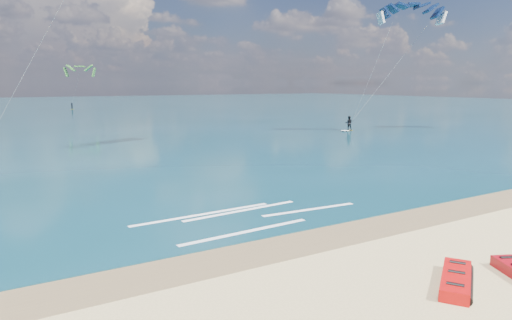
{
  "coord_description": "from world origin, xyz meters",
  "views": [
    {
      "loc": [
        -9.32,
        -10.07,
        5.83
      ],
      "look_at": [
        1.33,
        8.0,
        2.29
      ],
      "focal_mm": 32.0,
      "sensor_mm": 36.0,
      "label": 1
    }
  ],
  "objects": [
    {
      "name": "ground",
      "position": [
        0.0,
        40.0,
        0.0
      ],
      "size": [
        320.0,
        320.0,
        0.0
      ],
      "primitive_type": "plane",
      "color": "tan",
      "rests_on": "ground"
    },
    {
      "name": "wet_sand_strip",
      "position": [
        0.0,
        3.0,
        0.0
      ],
      "size": [
        320.0,
        2.4,
        0.01
      ],
      "primitive_type": "cube",
      "color": "brown",
      "rests_on": "ground"
    },
    {
      "name": "sea",
      "position": [
        0.0,
        104.0,
        0.02
      ],
      "size": [
        320.0,
        200.0,
        0.04
      ],
      "primitive_type": "cube",
      "color": "#0B353F",
      "rests_on": "ground"
    },
    {
      "name": "packed_kite_left",
      "position": [
        2.05,
        -2.26,
        0.0
      ],
      "size": [
        2.98,
        2.52,
        0.41
      ],
      "primitive_type": null,
      "rotation": [
        0.0,
        0.0,
        0.59
      ],
      "color": "red",
      "rests_on": "ground"
    },
    {
      "name": "kitesurfer_main",
      "position": [
        -7.32,
        32.7,
        9.33
      ],
      "size": [
        11.52,
        8.14,
        18.13
      ],
      "rotation": [
        0.0,
        0.0,
        0.15
      ],
      "color": "yellow",
      "rests_on": "sea"
    },
    {
      "name": "kitesurfer_far",
      "position": [
        31.29,
        29.79,
        8.34
      ],
      "size": [
        10.62,
        8.38,
        16.13
      ],
      "rotation": [
        0.0,
        0.0,
        0.27
      ],
      "color": "gold",
      "rests_on": "sea"
    },
    {
      "name": "shoreline_foam",
      "position": [
        0.16,
        6.86,
        0.05
      ],
      "size": [
        10.4,
        3.62,
        0.01
      ],
      "color": "white",
      "rests_on": "ground"
    }
  ]
}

